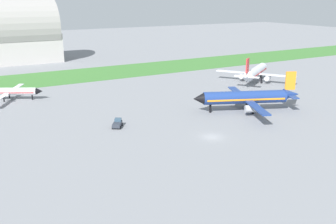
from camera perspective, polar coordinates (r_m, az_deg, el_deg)
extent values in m
plane|color=gray|center=(86.73, 6.40, -3.64)|extent=(600.00, 600.00, 0.00)
cube|color=#3D7533|center=(158.86, -11.66, 5.37)|extent=(360.00, 28.00, 0.08)
cylinder|color=silver|center=(144.84, 12.64, 5.75)|extent=(19.73, 14.76, 3.29)
cone|color=black|center=(156.35, 13.69, 6.45)|extent=(4.29, 4.35, 3.23)
cone|color=silver|center=(132.76, 11.34, 5.06)|extent=(5.13, 4.80, 2.96)
cube|color=red|center=(144.88, 12.63, 5.65)|extent=(18.77, 14.15, 0.46)
cube|color=silver|center=(146.16, 9.82, 5.77)|extent=(9.76, 13.10, 0.33)
cube|color=silver|center=(142.92, 15.37, 5.18)|extent=(9.76, 13.10, 0.33)
cylinder|color=#B7BABF|center=(145.70, 10.78, 5.22)|extent=(3.99, 3.51, 1.81)
cylinder|color=#B7BABF|center=(143.62, 14.32, 4.83)|extent=(3.99, 3.51, 1.81)
cube|color=red|center=(132.69, 11.50, 6.64)|extent=(2.46, 1.83, 4.79)
cube|color=silver|center=(133.88, 10.54, 5.16)|extent=(3.83, 4.48, 0.26)
cube|color=silver|center=(132.85, 12.28, 4.97)|extent=(3.83, 4.48, 0.26)
cylinder|color=black|center=(153.94, 13.38, 5.30)|extent=(0.59, 0.59, 2.10)
cylinder|color=black|center=(144.53, 11.43, 4.71)|extent=(0.59, 0.59, 2.10)
cylinder|color=black|center=(143.35, 13.43, 4.49)|extent=(0.59, 0.59, 2.10)
cylinder|color=white|center=(125.58, -22.07, 2.80)|extent=(14.80, 9.45, 2.18)
cone|color=black|center=(122.76, -18.26, 2.89)|extent=(2.94, 2.92, 2.13)
cube|color=red|center=(125.61, -22.06, 2.73)|extent=(14.06, 9.07, 0.30)
cube|color=white|center=(131.28, -21.34, 3.26)|extent=(7.10, 11.24, 0.22)
cube|color=white|center=(120.40, -23.21, 1.94)|extent=(7.10, 11.24, 0.22)
cylinder|color=#B7BABF|center=(129.10, -21.40, 3.04)|extent=(1.86, 1.45, 0.70)
cylinder|color=#B7BABF|center=(122.12, -22.58, 2.20)|extent=(1.86, 1.45, 0.70)
cylinder|color=black|center=(123.83, -19.14, 2.04)|extent=(0.39, 0.39, 1.52)
cylinder|color=black|center=(128.33, -22.11, 2.22)|extent=(0.39, 0.39, 1.52)
cylinder|color=black|center=(124.43, -22.78, 1.72)|extent=(0.39, 0.39, 1.52)
cylinder|color=navy|center=(106.36, 11.10, 2.12)|extent=(21.89, 11.86, 3.41)
cone|color=black|center=(103.21, 4.53, 1.94)|extent=(4.16, 4.29, 3.34)
cone|color=navy|center=(110.97, 17.53, 2.47)|extent=(5.20, 4.52, 3.07)
cube|color=orange|center=(106.42, 11.09, 1.98)|extent=(20.77, 11.44, 0.48)
cube|color=navy|center=(99.92, 12.72, 0.74)|extent=(7.81, 14.55, 0.34)
cube|color=navy|center=(113.56, 10.24, 2.76)|extent=(7.81, 14.55, 0.34)
cylinder|color=#B7BABF|center=(102.67, 12.18, 0.48)|extent=(4.16, 3.18, 1.88)
cylinder|color=#B7BABF|center=(111.38, 10.61, 1.82)|extent=(4.16, 3.18, 1.88)
cube|color=orange|center=(109.92, 17.40, 4.37)|extent=(2.73, 1.47, 4.96)
cube|color=navy|center=(108.82, 17.69, 2.15)|extent=(3.41, 4.72, 0.27)
cube|color=navy|center=(112.66, 16.79, 2.69)|extent=(3.41, 4.72, 0.27)
cylinder|color=black|center=(104.59, 6.16, 0.51)|extent=(0.61, 0.61, 2.17)
cylinder|color=black|center=(105.12, 12.27, 0.30)|extent=(0.61, 0.61, 2.17)
cylinder|color=black|center=(110.00, 11.36, 1.07)|extent=(0.61, 0.61, 2.17)
cube|color=#2D333D|center=(92.94, -7.39, -1.77)|extent=(3.50, 3.99, 0.90)
cube|color=#334C60|center=(93.64, -7.29, -1.11)|extent=(1.98, 1.92, 0.70)
cylinder|color=black|center=(94.43, -7.77, -1.78)|extent=(0.60, 0.72, 0.70)
cylinder|color=black|center=(94.09, -6.70, -1.81)|extent=(0.60, 0.72, 0.70)
cylinder|color=black|center=(92.09, -8.08, -2.27)|extent=(0.60, 0.72, 0.70)
cylinder|color=black|center=(91.74, -6.98, -2.30)|extent=(0.60, 0.72, 0.70)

